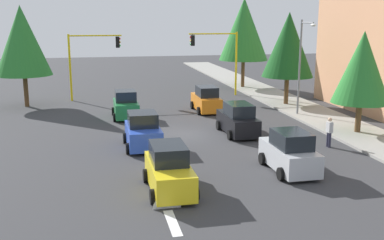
{
  "coord_description": "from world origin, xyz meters",
  "views": [
    {
      "loc": [
        27.41,
        -5.5,
        7.16
      ],
      "look_at": [
        1.17,
        0.07,
        1.2
      ],
      "focal_mm": 43.33,
      "sensor_mm": 36.0,
      "label": 1
    }
  ],
  "objects_px": {
    "traffic_signal_far_right": "(91,54)",
    "traffic_signal_far_left": "(218,51)",
    "tree_roadside_near": "(362,68)",
    "car_silver": "(290,153)",
    "pedestrian_crossing": "(329,131)",
    "tree_roadside_mid": "(288,45)",
    "car_black": "(238,120)",
    "car_green": "(126,106)",
    "car_yellow": "(169,170)",
    "street_lamp_curbside": "(302,57)",
    "tree_opposite_side": "(22,41)",
    "tree_roadside_far": "(244,29)",
    "car_blue": "(143,132)",
    "car_orange": "(206,100)"
  },
  "relations": [
    {
      "from": "traffic_signal_far_right",
      "to": "pedestrian_crossing",
      "type": "xyz_separation_m",
      "value": [
        18.36,
        12.99,
        -3.17
      ]
    },
    {
      "from": "traffic_signal_far_right",
      "to": "pedestrian_crossing",
      "type": "relative_size",
      "value": 3.39
    },
    {
      "from": "tree_roadside_mid",
      "to": "car_black",
      "type": "height_order",
      "value": "tree_roadside_mid"
    },
    {
      "from": "traffic_signal_far_right",
      "to": "tree_roadside_near",
      "type": "xyz_separation_m",
      "value": [
        16.0,
        16.21,
        0.1
      ]
    },
    {
      "from": "tree_roadside_mid",
      "to": "tree_roadside_near",
      "type": "bearing_deg",
      "value": 2.86
    },
    {
      "from": "car_green",
      "to": "pedestrian_crossing",
      "type": "height_order",
      "value": "car_green"
    },
    {
      "from": "street_lamp_curbside",
      "to": "tree_opposite_side",
      "type": "xyz_separation_m",
      "value": [
        -8.39,
        -20.2,
        0.99
      ]
    },
    {
      "from": "pedestrian_crossing",
      "to": "traffic_signal_far_right",
      "type": "bearing_deg",
      "value": -144.73
    },
    {
      "from": "car_blue",
      "to": "car_silver",
      "type": "relative_size",
      "value": 0.95
    },
    {
      "from": "tree_opposite_side",
      "to": "tree_roadside_near",
      "type": "height_order",
      "value": "tree_opposite_side"
    },
    {
      "from": "car_orange",
      "to": "tree_opposite_side",
      "type": "bearing_deg",
      "value": -109.92
    },
    {
      "from": "tree_roadside_far",
      "to": "pedestrian_crossing",
      "type": "bearing_deg",
      "value": -5.68
    },
    {
      "from": "tree_roadside_near",
      "to": "tree_roadside_far",
      "type": "bearing_deg",
      "value": -177.14
    },
    {
      "from": "car_green",
      "to": "car_yellow",
      "type": "bearing_deg",
      "value": 2.78
    },
    {
      "from": "traffic_signal_far_right",
      "to": "car_yellow",
      "type": "relative_size",
      "value": 1.43
    },
    {
      "from": "traffic_signal_far_right",
      "to": "car_black",
      "type": "xyz_separation_m",
      "value": [
        14.44,
        8.87,
        -3.18
      ]
    },
    {
      "from": "tree_roadside_far",
      "to": "tree_opposite_side",
      "type": "bearing_deg",
      "value": -73.69
    },
    {
      "from": "car_blue",
      "to": "car_orange",
      "type": "bearing_deg",
      "value": 147.24
    },
    {
      "from": "tree_roadside_far",
      "to": "car_black",
      "type": "height_order",
      "value": "tree_roadside_far"
    },
    {
      "from": "tree_roadside_far",
      "to": "car_silver",
      "type": "xyz_separation_m",
      "value": [
        25.82,
        -6.12,
        -5.09
      ]
    },
    {
      "from": "street_lamp_curbside",
      "to": "car_silver",
      "type": "height_order",
      "value": "street_lamp_curbside"
    },
    {
      "from": "traffic_signal_far_right",
      "to": "tree_opposite_side",
      "type": "relative_size",
      "value": 0.71
    },
    {
      "from": "tree_roadside_near",
      "to": "car_orange",
      "type": "bearing_deg",
      "value": -139.79
    },
    {
      "from": "car_blue",
      "to": "car_black",
      "type": "xyz_separation_m",
      "value": [
        -1.77,
        6.11,
        0.0
      ]
    },
    {
      "from": "traffic_signal_far_left",
      "to": "car_blue",
      "type": "bearing_deg",
      "value": -28.18
    },
    {
      "from": "traffic_signal_far_right",
      "to": "car_green",
      "type": "bearing_deg",
      "value": 16.4
    },
    {
      "from": "tree_roadside_mid",
      "to": "car_silver",
      "type": "bearing_deg",
      "value": -22.72
    },
    {
      "from": "car_black",
      "to": "traffic_signal_far_right",
      "type": "bearing_deg",
      "value": -148.45
    },
    {
      "from": "tree_opposite_side",
      "to": "car_silver",
      "type": "distance_m",
      "value": 24.88
    },
    {
      "from": "tree_opposite_side",
      "to": "car_blue",
      "type": "relative_size",
      "value": 2.23
    },
    {
      "from": "car_silver",
      "to": "tree_roadside_near",
      "type": "bearing_deg",
      "value": 129.24
    },
    {
      "from": "car_orange",
      "to": "traffic_signal_far_left",
      "type": "bearing_deg",
      "value": 158.41
    },
    {
      "from": "tree_roadside_near",
      "to": "traffic_signal_far_left",
      "type": "bearing_deg",
      "value": -163.38
    },
    {
      "from": "tree_roadside_mid",
      "to": "pedestrian_crossing",
      "type": "relative_size",
      "value": 4.47
    },
    {
      "from": "traffic_signal_far_right",
      "to": "car_black",
      "type": "relative_size",
      "value": 1.37
    },
    {
      "from": "traffic_signal_far_right",
      "to": "traffic_signal_far_left",
      "type": "bearing_deg",
      "value": 90.0
    },
    {
      "from": "car_blue",
      "to": "tree_roadside_near",
      "type": "bearing_deg",
      "value": 90.88
    },
    {
      "from": "street_lamp_curbside",
      "to": "tree_roadside_near",
      "type": "xyz_separation_m",
      "value": [
        5.61,
        1.3,
        -0.17
      ]
    },
    {
      "from": "tree_roadside_far",
      "to": "car_blue",
      "type": "bearing_deg",
      "value": -31.66
    },
    {
      "from": "traffic_signal_far_right",
      "to": "car_black",
      "type": "height_order",
      "value": "traffic_signal_far_right"
    },
    {
      "from": "car_blue",
      "to": "pedestrian_crossing",
      "type": "relative_size",
      "value": 2.14
    },
    {
      "from": "traffic_signal_far_left",
      "to": "car_black",
      "type": "distance_m",
      "value": 15.02
    },
    {
      "from": "car_black",
      "to": "car_green",
      "type": "height_order",
      "value": "same"
    },
    {
      "from": "car_silver",
      "to": "tree_roadside_far",
      "type": "bearing_deg",
      "value": 166.66
    },
    {
      "from": "car_yellow",
      "to": "car_silver",
      "type": "relative_size",
      "value": 1.06
    },
    {
      "from": "tree_roadside_mid",
      "to": "car_black",
      "type": "xyz_separation_m",
      "value": [
        8.44,
        -6.85,
        -4.09
      ]
    },
    {
      "from": "tree_opposite_side",
      "to": "tree_roadside_mid",
      "type": "height_order",
      "value": "tree_opposite_side"
    },
    {
      "from": "street_lamp_curbside",
      "to": "car_black",
      "type": "distance_m",
      "value": 8.05
    },
    {
      "from": "street_lamp_curbside",
      "to": "tree_opposite_side",
      "type": "distance_m",
      "value": 21.9
    },
    {
      "from": "tree_roadside_near",
      "to": "traffic_signal_far_right",
      "type": "bearing_deg",
      "value": -134.62
    }
  ]
}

